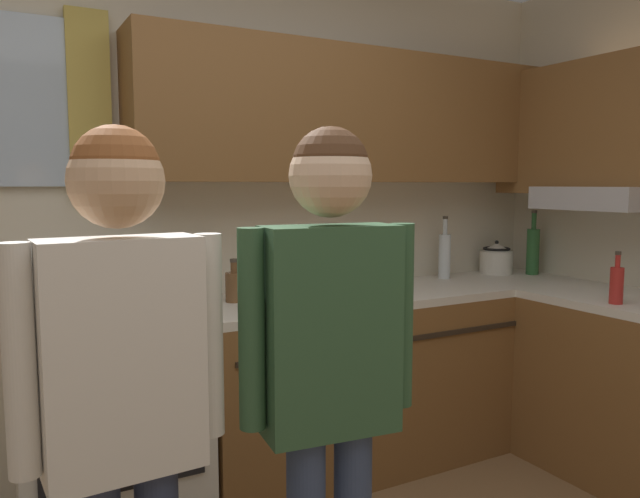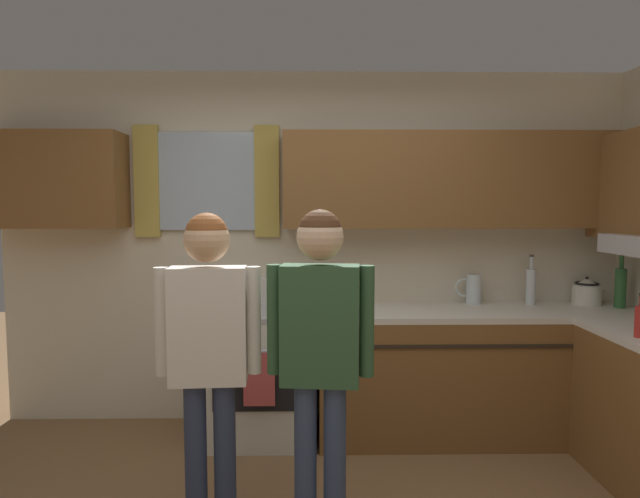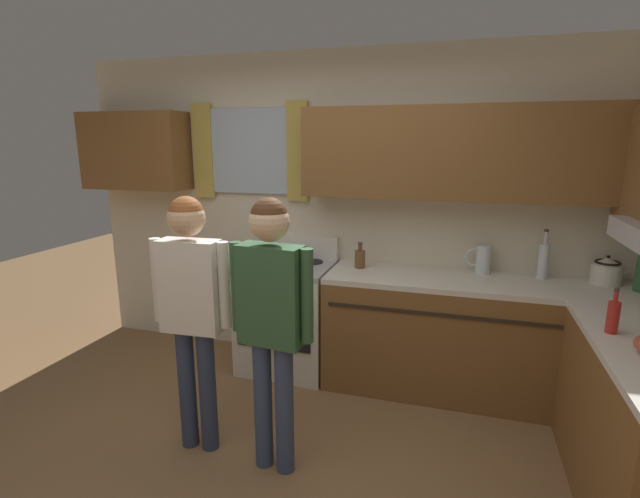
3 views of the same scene
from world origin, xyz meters
TOP-DOWN VIEW (x-y plane):
  - back_wall_unit at (0.09, 1.82)m, footprint 4.60×0.42m
  - kitchen_counter_run at (1.48, 1.17)m, footprint 2.25×1.97m
  - stove_oven at (-0.34, 1.54)m, footprint 0.73×0.67m
  - bottle_wine_green at (2.18, 1.58)m, footprint 0.08×0.08m
  - bottle_sauce_red at (1.79, 0.73)m, footprint 0.06×0.06m
  - bottle_squat_brown at (0.26, 1.63)m, footprint 0.08×0.08m
  - bottle_tall_clear at (1.60, 1.71)m, footprint 0.07×0.07m
  - stovetop_kettle at (2.01, 1.71)m, footprint 0.27×0.20m
  - water_pitcher at (1.18, 1.74)m, footprint 0.19×0.11m
  - adult_left at (-0.49, 0.37)m, footprint 0.49×0.21m
  - adult_in_plaid at (0.04, 0.32)m, footprint 0.50×0.22m

SIDE VIEW (x-z plane):
  - kitchen_counter_run at x=1.48m, z-range 0.00..0.90m
  - stove_oven at x=-0.34m, z-range -0.08..1.02m
  - bottle_squat_brown at x=0.26m, z-range 0.87..1.08m
  - bottle_sauce_red at x=1.79m, z-range 0.87..1.12m
  - stovetop_kettle at x=2.01m, z-range 0.89..1.10m
  - adult_left at x=-0.49m, z-range 0.21..1.79m
  - adult_in_plaid at x=0.04m, z-range 0.21..1.81m
  - water_pitcher at x=1.18m, z-range 0.90..1.12m
  - bottle_tall_clear at x=1.60m, z-range 0.86..1.22m
  - bottle_wine_green at x=2.18m, z-range 0.85..1.25m
  - back_wall_unit at x=0.09m, z-range 0.20..2.80m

